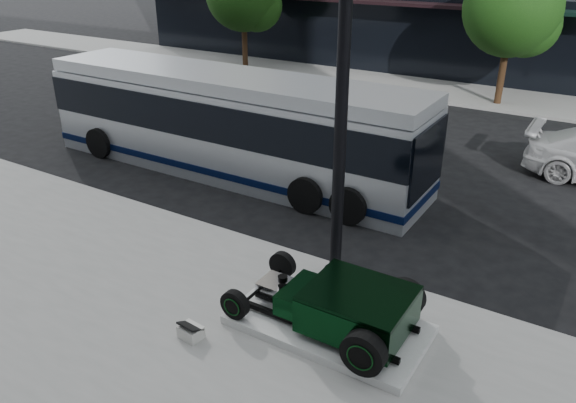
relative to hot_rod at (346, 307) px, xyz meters
The scene contains 8 objects.
ground 4.74m from the hot_rod, 120.93° to the left, with size 120.00×120.00×0.00m, color black.
sidewalk_far 18.19m from the hot_rod, 97.62° to the left, with size 70.00×4.00×0.12m, color gray.
street_trees 17.41m from the hot_rod, 94.23° to the left, with size 29.80×3.80×5.70m.
display_plinth 0.60m from the hot_rod, behind, with size 3.40×1.80×0.15m, color silver.
hot_rod is the anchor object (origin of this frame).
info_plaque 2.71m from the hot_rod, 146.28° to the right, with size 0.43×0.34×0.31m.
lamppost 3.53m from the hot_rod, 123.25° to the left, with size 0.43×0.43×7.75m.
transit_bus 8.45m from the hot_rod, 140.78° to the left, with size 12.12×2.88×2.92m.
Camera 1 is at (5.72, -11.22, 6.35)m, focal length 35.00 mm.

